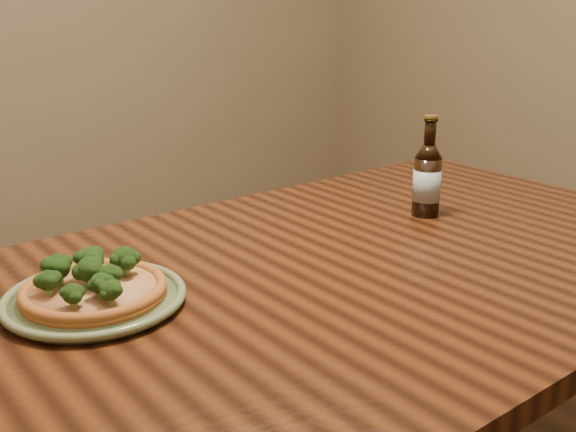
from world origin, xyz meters
TOP-DOWN VIEW (x-y plane):
  - table at (0.00, 0.10)m, footprint 1.60×0.90m
  - plate at (-0.38, 0.21)m, footprint 0.28×0.28m
  - pizza at (-0.38, 0.21)m, footprint 0.22×0.22m
  - beer_bottle at (0.36, 0.19)m, footprint 0.06×0.06m

SIDE VIEW (x-z plane):
  - table at x=0.00m, z-range 0.28..1.03m
  - plate at x=-0.38m, z-range 0.75..0.77m
  - pizza at x=-0.38m, z-range 0.75..0.81m
  - beer_bottle at x=0.36m, z-range 0.72..0.94m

